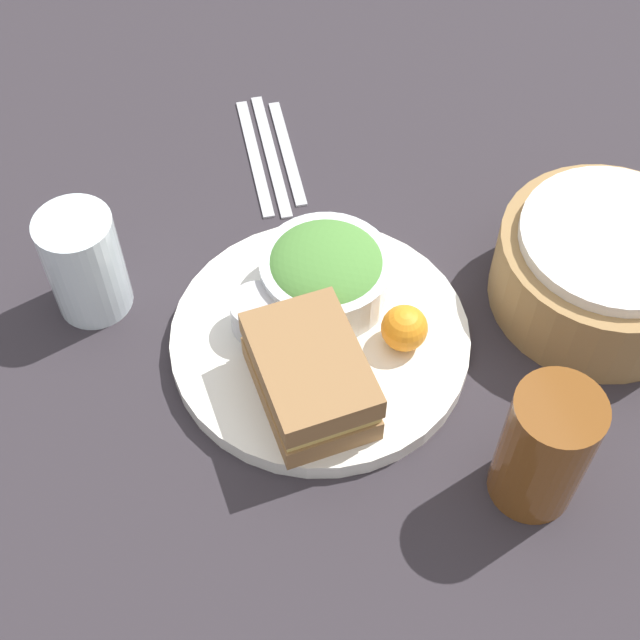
% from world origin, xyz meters
% --- Properties ---
extents(ground_plane, '(4.00, 4.00, 0.00)m').
position_xyz_m(ground_plane, '(0.00, 0.00, 0.00)').
color(ground_plane, '#2D282D').
extents(plate, '(0.27, 0.27, 0.02)m').
position_xyz_m(plate, '(0.00, 0.00, 0.01)').
color(plate, white).
rests_on(plate, ground_plane).
extents(sandwich, '(0.13, 0.09, 0.06)m').
position_xyz_m(sandwich, '(0.06, -0.03, 0.05)').
color(sandwich, olive).
rests_on(sandwich, plate).
extents(salad_bowl, '(0.12, 0.12, 0.06)m').
position_xyz_m(salad_bowl, '(-0.05, 0.02, 0.05)').
color(salad_bowl, white).
rests_on(salad_bowl, plate).
extents(dressing_cup, '(0.05, 0.05, 0.03)m').
position_xyz_m(dressing_cup, '(-0.03, -0.05, 0.04)').
color(dressing_cup, '#B7B7BC').
rests_on(dressing_cup, plate).
extents(orange_wedge, '(0.04, 0.04, 0.04)m').
position_xyz_m(orange_wedge, '(0.03, 0.07, 0.04)').
color(orange_wedge, orange).
rests_on(orange_wedge, plate).
extents(drink_glass, '(0.07, 0.07, 0.13)m').
position_xyz_m(drink_glass, '(0.19, 0.12, 0.06)').
color(drink_glass, brown).
rests_on(drink_glass, ground_plane).
extents(bread_basket, '(0.20, 0.20, 0.09)m').
position_xyz_m(bread_basket, '(0.03, 0.26, 0.04)').
color(bread_basket, '#997547').
rests_on(bread_basket, ground_plane).
extents(fork, '(0.18, 0.03, 0.01)m').
position_xyz_m(fork, '(-0.26, 0.01, 0.00)').
color(fork, '#B2B2B7').
rests_on(fork, ground_plane).
extents(knife, '(0.19, 0.03, 0.01)m').
position_xyz_m(knife, '(-0.26, 0.03, 0.00)').
color(knife, '#B2B2B7').
rests_on(knife, ground_plane).
extents(spoon, '(0.16, 0.03, 0.01)m').
position_xyz_m(spoon, '(-0.25, 0.04, 0.00)').
color(spoon, '#B2B2B7').
rests_on(spoon, ground_plane).
extents(water_glass, '(0.07, 0.07, 0.11)m').
position_xyz_m(water_glass, '(-0.11, -0.19, 0.05)').
color(water_glass, silver).
rests_on(water_glass, ground_plane).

